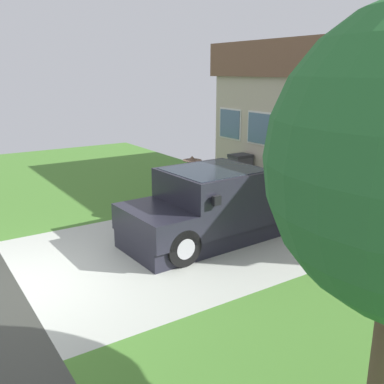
% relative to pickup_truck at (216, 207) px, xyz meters
% --- Properties ---
extents(pickup_truck, '(2.26, 5.41, 1.71)m').
position_rel_pickup_truck_xyz_m(pickup_truck, '(0.00, 0.00, 0.00)').
color(pickup_truck, black).
rests_on(pickup_truck, ground).
extents(person_with_hat, '(0.51, 0.50, 1.75)m').
position_rel_pickup_truck_xyz_m(person_with_hat, '(-1.41, 0.26, 0.24)').
color(person_with_hat, brown).
rests_on(person_with_hat, ground).
extents(handbag, '(0.30, 0.20, 0.43)m').
position_rel_pickup_truck_xyz_m(handbag, '(-1.62, 0.09, -0.63)').
color(handbag, tan).
rests_on(handbag, ground).
extents(wheeled_trash_bin, '(0.60, 0.72, 1.14)m').
position_rel_pickup_truck_xyz_m(wheeled_trash_bin, '(-3.45, 3.60, -0.16)').
color(wheeled_trash_bin, '#424247').
rests_on(wheeled_trash_bin, ground).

